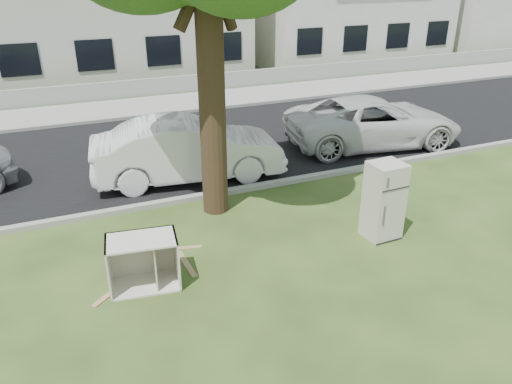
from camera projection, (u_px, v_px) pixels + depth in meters
name	position (u px, v px, depth m)	size (l,w,h in m)	color
ground	(266.00, 244.00, 9.56)	(120.00, 120.00, 0.00)	#2A4117
road	(182.00, 147.00, 14.57)	(120.00, 7.00, 0.01)	black
kerb_near	(223.00, 195.00, 11.61)	(120.00, 0.18, 0.12)	gray
kerb_far	(155.00, 116.00, 17.54)	(120.00, 0.18, 0.12)	gray
sidewalk	(147.00, 106.00, 18.75)	(120.00, 2.80, 0.01)	gray
low_wall	(137.00, 88.00, 19.94)	(120.00, 0.15, 0.70)	gray
fridge	(384.00, 201.00, 9.56)	(0.63, 0.59, 1.53)	silver
cabinet	(143.00, 262.00, 8.19)	(1.13, 0.70, 0.88)	silver
plank_a	(119.00, 287.00, 8.29)	(1.18, 0.10, 0.02)	#AD7E54
plank_b	(178.00, 249.00, 9.41)	(0.90, 0.09, 0.02)	tan
plank_c	(186.00, 264.00, 8.93)	(0.90, 0.10, 0.02)	#9D7F57
car_center	(188.00, 150.00, 12.18)	(1.61, 4.63, 1.52)	silver
car_right	(373.00, 122.00, 14.52)	(2.36, 5.11, 1.42)	silver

